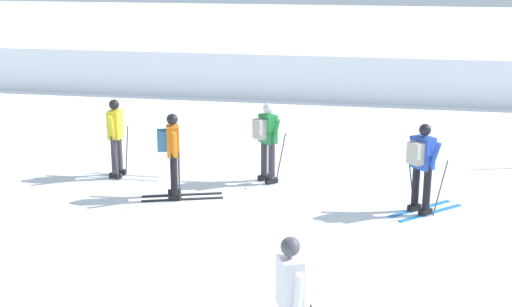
# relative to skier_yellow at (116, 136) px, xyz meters

# --- Properties ---
(ground_plane) EXTENTS (120.00, 120.00, 0.00)m
(ground_plane) POSITION_rel_skier_yellow_xyz_m (3.99, -4.96, -0.92)
(ground_plane) COLOR white
(far_snow_ridge) EXTENTS (80.00, 9.71, 1.50)m
(far_snow_ridge) POSITION_rel_skier_yellow_xyz_m (3.99, 13.77, -0.17)
(far_snow_ridge) COLOR white
(far_snow_ridge) RESTS_ON ground
(skier_yellow) EXTENTS (1.61, 1.00, 1.71)m
(skier_yellow) POSITION_rel_skier_yellow_xyz_m (0.00, 0.00, 0.00)
(skier_yellow) COLOR silver
(skier_yellow) RESTS_ON ground
(skier_orange) EXTENTS (1.64, 0.96, 1.71)m
(skier_orange) POSITION_rel_skier_yellow_xyz_m (1.59, -1.11, 0.04)
(skier_orange) COLOR black
(skier_orange) RESTS_ON ground
(skier_green) EXTENTS (1.41, 1.37, 1.71)m
(skier_green) POSITION_rel_skier_yellow_xyz_m (3.24, 0.21, 0.04)
(skier_green) COLOR silver
(skier_green) RESTS_ON ground
(skier_blue) EXTENTS (1.40, 1.39, 1.71)m
(skier_blue) POSITION_rel_skier_yellow_xyz_m (6.35, -1.08, 0.04)
(skier_blue) COLOR #237AC6
(skier_blue) RESTS_ON ground
(skier_white) EXTENTS (1.62, 0.97, 1.71)m
(skier_white) POSITION_rel_skier_yellow_xyz_m (4.72, -6.78, 0.00)
(skier_white) COLOR gold
(skier_white) RESTS_ON ground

